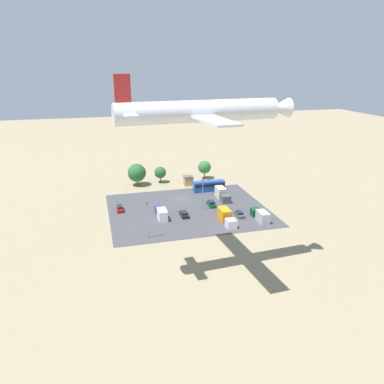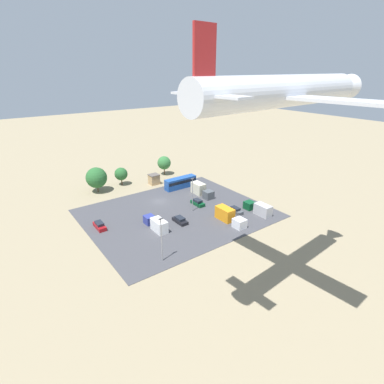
% 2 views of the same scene
% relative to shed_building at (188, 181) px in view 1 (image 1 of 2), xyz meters
% --- Properties ---
extents(ground_plane, '(400.00, 400.00, 0.00)m').
position_rel_shed_building_xyz_m(ground_plane, '(5.80, 13.20, -1.67)').
color(ground_plane, gray).
extents(parking_lot_surface, '(45.12, 37.38, 0.08)m').
position_rel_shed_building_xyz_m(parking_lot_surface, '(5.80, 22.42, -1.63)').
color(parking_lot_surface, '#424247').
rests_on(parking_lot_surface, ground).
extents(shed_building, '(3.25, 3.00, 3.31)m').
position_rel_shed_building_xyz_m(shed_building, '(0.00, 0.00, 0.00)').
color(shed_building, tan).
rests_on(shed_building, ground).
extents(bus, '(10.47, 2.62, 3.37)m').
position_rel_shed_building_xyz_m(bus, '(-5.05, 7.98, 0.23)').
color(bus, '#1E4C9E').
rests_on(bus, ground).
extents(parked_car_0, '(1.87, 4.46, 1.57)m').
position_rel_shed_building_xyz_m(parked_car_0, '(-1.62, 21.46, -0.93)').
color(parked_car_0, '#0C4723').
rests_on(parked_car_0, ground).
extents(parked_car_1, '(1.95, 4.49, 1.44)m').
position_rel_shed_building_xyz_m(parked_car_1, '(8.10, 27.13, -0.99)').
color(parked_car_1, black).
rests_on(parked_car_1, ground).
extents(parked_car_2, '(1.78, 4.66, 1.58)m').
position_rel_shed_building_xyz_m(parked_car_2, '(25.03, 18.26, -0.93)').
color(parked_car_2, maroon).
rests_on(parked_car_2, ground).
extents(parked_car_3, '(1.70, 4.45, 1.44)m').
position_rel_shed_building_xyz_m(parked_car_3, '(-6.74, 31.05, -0.99)').
color(parked_car_3, '#4C5156').
rests_on(parked_car_3, ground).
extents(parked_truck_0, '(2.53, 8.96, 3.21)m').
position_rel_shed_building_xyz_m(parked_truck_0, '(-1.81, 33.84, -0.12)').
color(parked_truck_0, silver).
rests_on(parked_truck_0, ground).
extents(parked_truck_1, '(2.39, 8.14, 2.91)m').
position_rel_shed_building_xyz_m(parked_truck_1, '(-11.26, 35.04, -0.25)').
color(parked_truck_1, '#0C4723').
rests_on(parked_truck_1, ground).
extents(parked_truck_2, '(2.31, 8.14, 2.89)m').
position_rel_shed_building_xyz_m(parked_truck_2, '(14.37, 26.51, -0.26)').
color(parked_truck_2, navy).
rests_on(parked_truck_2, ground).
extents(parked_truck_3, '(2.54, 8.32, 3.35)m').
position_rel_shed_building_xyz_m(parked_truck_3, '(-6.73, 16.40, -0.05)').
color(parked_truck_3, '#4C5156').
rests_on(parked_truck_3, ground).
extents(tree_near_shed, '(4.70, 4.70, 6.67)m').
position_rel_shed_building_xyz_m(tree_near_shed, '(-7.76, -6.26, 2.65)').
color(tree_near_shed, brown).
rests_on(tree_near_shed, ground).
extents(tree_apron_mid, '(6.30, 6.30, 7.70)m').
position_rel_shed_building_xyz_m(tree_apron_mid, '(17.18, -4.42, 2.88)').
color(tree_apron_mid, brown).
rests_on(tree_apron_mid, ground).
extents(tree_apron_far, '(4.15, 4.15, 5.79)m').
position_rel_shed_building_xyz_m(tree_apron_far, '(8.79, -5.64, 2.04)').
color(tree_apron_far, brown).
rests_on(tree_apron_far, ground).
extents(light_pole_lot_centre, '(0.90, 0.28, 9.32)m').
position_rel_shed_building_xyz_m(light_pole_lot_centre, '(19.76, 38.17, 3.51)').
color(light_pole_lot_centre, gray).
rests_on(light_pole_lot_centre, ground).
extents(light_pole_lot_edge, '(0.90, 0.28, 9.14)m').
position_rel_shed_building_xyz_m(light_pole_lot_edge, '(1.74, 23.62, 3.42)').
color(light_pole_lot_edge, gray).
rests_on(light_pole_lot_edge, ground).
extents(airplane, '(33.00, 26.83, 8.27)m').
position_rel_shed_building_xyz_m(airplane, '(11.14, 56.88, 30.75)').
color(airplane, silver).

